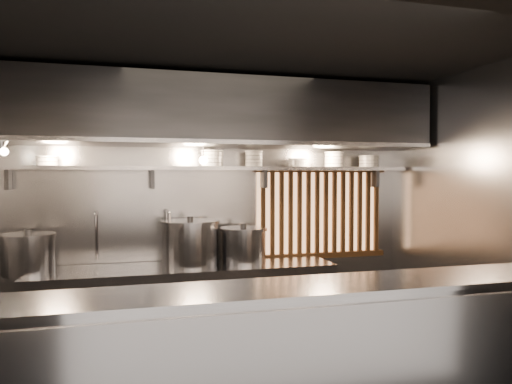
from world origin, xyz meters
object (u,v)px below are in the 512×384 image
heat_lamp (1,145)px  pendant_bulb (203,160)px  stock_pot_mid (190,243)px  stock_pot_right (243,245)px  stock_pot_left (28,253)px

heat_lamp → pendant_bulb: size_ratio=1.87×
stock_pot_mid → stock_pot_right: bearing=-0.5°
pendant_bulb → stock_pot_right: bearing=-5.9°
heat_lamp → stock_pot_right: (2.21, 0.31, -0.98)m
pendant_bulb → stock_pot_right: (0.41, -0.04, -0.88)m
heat_lamp → stock_pot_mid: (1.65, 0.31, -0.94)m
heat_lamp → stock_pot_right: heat_lamp is taller
stock_pot_left → heat_lamp: bearing=-117.5°
heat_lamp → stock_pot_right: 2.43m
stock_pot_left → stock_pot_right: bearing=0.3°
stock_pot_left → stock_pot_mid: stock_pot_mid is taller
stock_pot_right → heat_lamp: bearing=-172.1°
stock_pot_right → stock_pot_mid: bearing=179.5°
stock_pot_left → stock_pot_mid: 1.50m
pendant_bulb → stock_pot_mid: bearing=-165.4°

